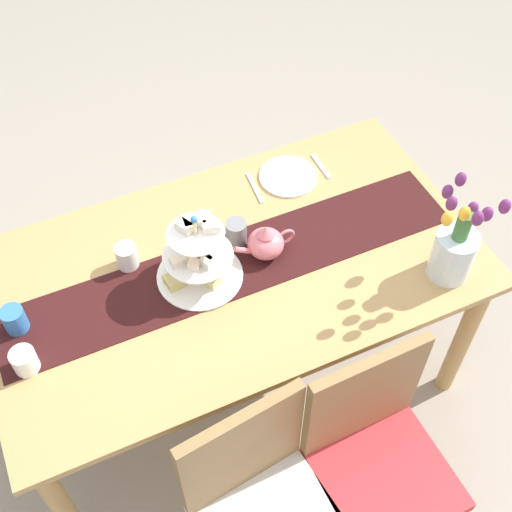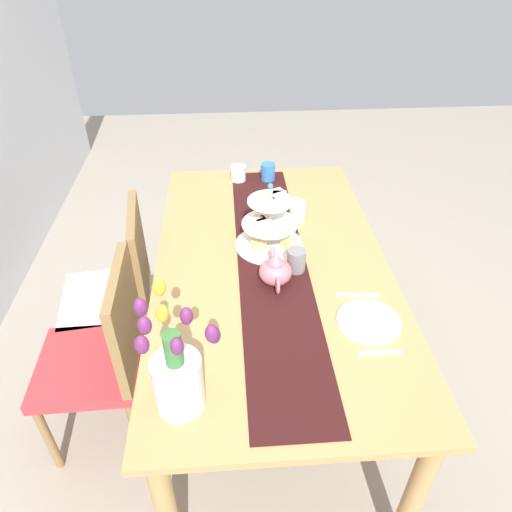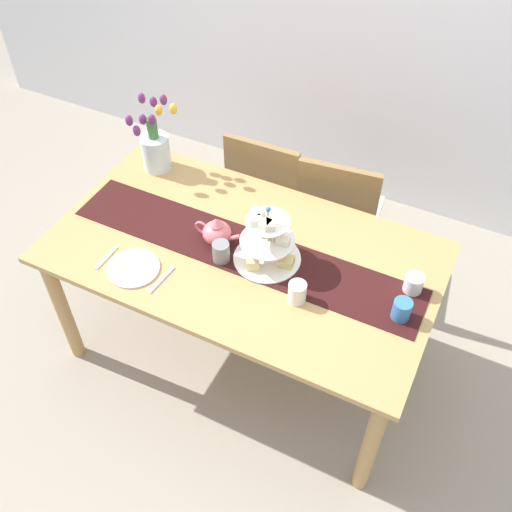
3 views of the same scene
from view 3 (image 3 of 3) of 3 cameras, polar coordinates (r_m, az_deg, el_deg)
ground_plane at (r=3.21m, az=-1.08°, el=-9.14°), size 8.00×8.00×0.00m
room_wall_rear at (r=3.56m, az=11.42°, el=23.42°), size 6.00×0.08×2.60m
dining_table at (r=2.68m, az=-1.28°, el=-0.96°), size 1.75×0.97×0.78m
chair_left at (r=3.33m, az=1.33°, el=6.30°), size 0.43×0.43×0.91m
chair_right at (r=3.22m, az=8.07°, el=4.11°), size 0.47×0.47×0.91m
table_runner at (r=2.60m, az=-1.36°, el=0.53°), size 1.65×0.29×0.00m
tiered_cake_stand at (r=2.49m, az=1.17°, el=1.28°), size 0.30×0.30×0.30m
teapot at (r=2.61m, az=-3.89°, el=2.38°), size 0.24×0.13×0.14m
tulip_vase at (r=3.01m, az=-9.88°, el=10.59°), size 0.23×0.22×0.40m
cream_jug at (r=2.50m, az=15.21°, el=-2.63°), size 0.08×0.08×0.08m
dinner_plate_left at (r=2.58m, az=-11.95°, el=-1.19°), size 0.23×0.23×0.01m
fork_left at (r=2.65m, az=-14.49°, el=-0.17°), size 0.02×0.15×0.01m
knife_left at (r=2.51m, az=-9.26°, el=-2.32°), size 0.03×0.17×0.01m
mug_grey at (r=2.53m, az=-3.46°, el=0.42°), size 0.08×0.08×0.09m
mug_white_text at (r=2.38m, az=4.07°, el=-3.57°), size 0.08×0.08×0.09m
mug_orange at (r=2.39m, az=14.10°, el=-5.15°), size 0.08×0.08×0.09m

